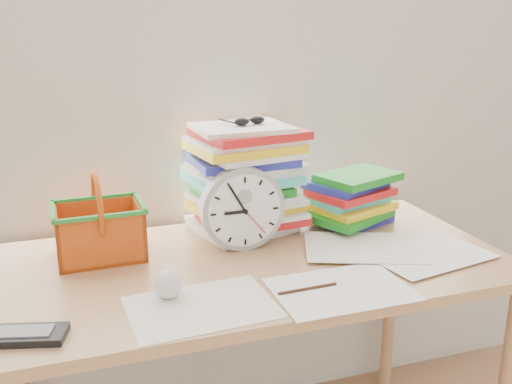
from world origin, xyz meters
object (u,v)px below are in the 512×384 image
object	(u,v)px
desk	(250,285)
basket	(98,216)
paper_stack	(245,179)
book_stack	(351,198)
calculator	(25,335)
clock	(242,208)

from	to	relation	value
desk	basket	world-z (taller)	basket
desk	paper_stack	bearing A→B (deg)	75.39
book_stack	calculator	distance (m)	1.05
desk	book_stack	distance (m)	0.47
desk	basket	size ratio (longest dim) A/B	5.82
book_stack	calculator	world-z (taller)	book_stack
desk	clock	xyz separation A→B (m)	(0.01, 0.09, 0.19)
paper_stack	book_stack	xyz separation A→B (m)	(0.34, -0.05, -0.08)
paper_stack	calculator	bearing A→B (deg)	-143.00
basket	calculator	xyz separation A→B (m)	(-0.18, -0.39, -0.11)
desk	calculator	distance (m)	0.62
paper_stack	clock	xyz separation A→B (m)	(-0.05, -0.14, -0.05)
paper_stack	calculator	xyz separation A→B (m)	(-0.62, -0.47, -0.16)
book_stack	calculator	xyz separation A→B (m)	(-0.96, -0.42, -0.08)
calculator	basket	bearing A→B (deg)	80.41
clock	desk	bearing A→B (deg)	-93.76
clock	calculator	xyz separation A→B (m)	(-0.57, -0.33, -0.11)
desk	clock	distance (m)	0.22
desk	basket	xyz separation A→B (m)	(-0.38, 0.15, 0.19)
desk	paper_stack	xyz separation A→B (m)	(0.06, 0.23, 0.24)
desk	book_stack	size ratio (longest dim) A/B	4.99
desk	clock	size ratio (longest dim) A/B	5.83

